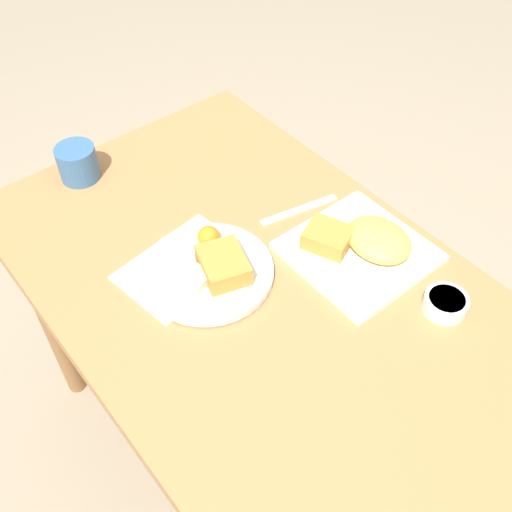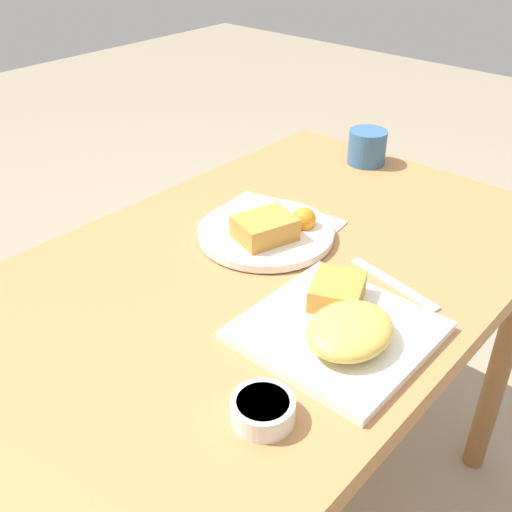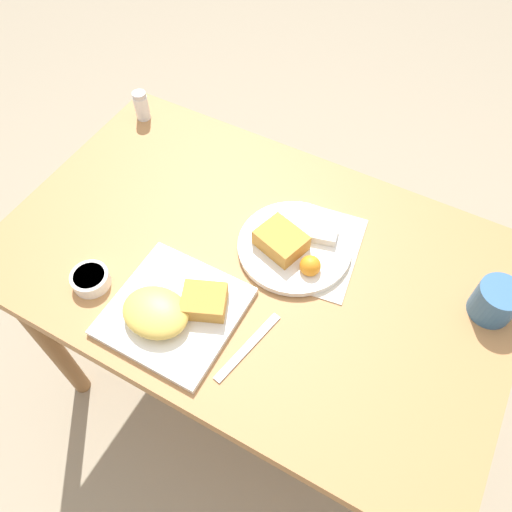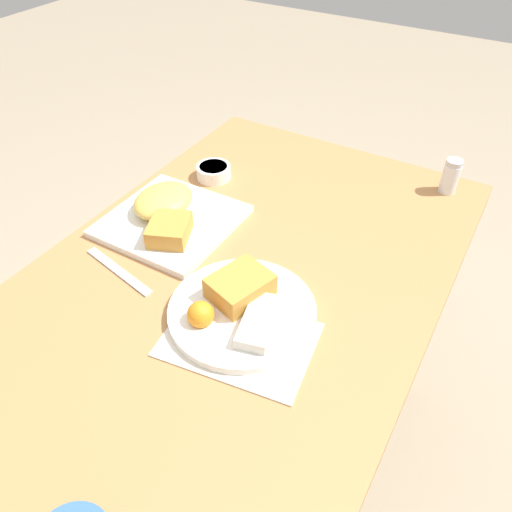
# 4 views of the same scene
# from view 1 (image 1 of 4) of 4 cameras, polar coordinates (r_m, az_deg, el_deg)

# --- Properties ---
(ground_plane) EXTENTS (8.00, 8.00, 0.00)m
(ground_plane) POSITION_cam_1_polar(r_m,az_deg,el_deg) (1.72, 0.05, -17.94)
(ground_plane) COLOR gray
(dining_table) EXTENTS (1.09, 0.69, 0.71)m
(dining_table) POSITION_cam_1_polar(r_m,az_deg,el_deg) (1.18, 0.06, -5.16)
(dining_table) COLOR #B27A47
(dining_table) RESTS_ON ground_plane
(menu_card) EXTENTS (0.19, 0.25, 0.00)m
(menu_card) POSITION_cam_1_polar(r_m,az_deg,el_deg) (1.14, -6.91, -0.92)
(menu_card) COLOR beige
(menu_card) RESTS_ON dining_table
(plate_square_near) EXTENTS (0.24, 0.24, 0.06)m
(plate_square_near) POSITION_cam_1_polar(r_m,az_deg,el_deg) (1.15, 10.05, 1.00)
(plate_square_near) COLOR white
(plate_square_near) RESTS_ON dining_table
(plate_oval_far) EXTENTS (0.24, 0.24, 0.05)m
(plate_oval_far) POSITION_cam_1_polar(r_m,az_deg,el_deg) (1.10, -4.45, -1.12)
(plate_oval_far) COLOR white
(plate_oval_far) RESTS_ON menu_card
(sauce_ramekin) EXTENTS (0.08, 0.08, 0.03)m
(sauce_ramekin) POSITION_cam_1_polar(r_m,az_deg,el_deg) (1.10, 17.60, -4.30)
(sauce_ramekin) COLOR white
(sauce_ramekin) RESTS_ON dining_table
(butter_knife) EXTENTS (0.05, 0.18, 0.00)m
(butter_knife) POSITION_cam_1_polar(r_m,az_deg,el_deg) (1.24, 4.15, 4.40)
(butter_knife) COLOR silver
(butter_knife) RESTS_ON dining_table
(coffee_mug) EXTENTS (0.08, 0.08, 0.08)m
(coffee_mug) POSITION_cam_1_polar(r_m,az_deg,el_deg) (1.35, -16.62, 8.49)
(coffee_mug) COLOR #386693
(coffee_mug) RESTS_ON dining_table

